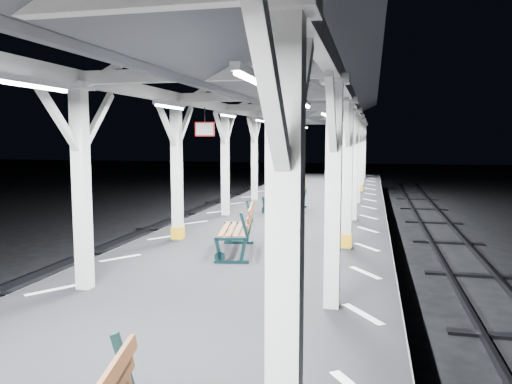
% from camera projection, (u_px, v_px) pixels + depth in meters
% --- Properties ---
extents(ground, '(120.00, 120.00, 0.00)m').
position_uv_depth(ground, '(236.00, 315.00, 9.75)').
color(ground, black).
rests_on(ground, ground).
extents(platform, '(6.00, 50.00, 1.00)m').
position_uv_depth(platform, '(236.00, 290.00, 9.70)').
color(platform, black).
rests_on(platform, ground).
extents(hazard_stripes_left, '(1.00, 48.00, 0.01)m').
position_uv_depth(hazard_stripes_left, '(120.00, 258.00, 10.20)').
color(hazard_stripes_left, silver).
rests_on(hazard_stripes_left, platform).
extents(hazard_stripes_right, '(1.00, 48.00, 0.01)m').
position_uv_depth(hazard_stripes_right, '(365.00, 273.00, 9.09)').
color(hazard_stripes_right, silver).
rests_on(hazard_stripes_right, platform).
extents(track_left, '(2.20, 60.00, 0.16)m').
position_uv_depth(track_left, '(15.00, 293.00, 10.88)').
color(track_left, '#2D2D33').
rests_on(track_left, ground).
extents(canopy, '(5.40, 49.00, 4.65)m').
position_uv_depth(canopy, '(235.00, 78.00, 9.24)').
color(canopy, silver).
rests_on(canopy, platform).
extents(bench_mid, '(1.04, 1.99, 1.03)m').
position_uv_depth(bench_mid, '(240.00, 228.00, 10.60)').
color(bench_mid, '#0E272A').
rests_on(bench_mid, platform).
extents(bench_far, '(1.30, 2.02, 1.03)m').
position_uv_depth(bench_far, '(288.00, 194.00, 16.86)').
color(bench_far, '#0E272A').
rests_on(bench_far, platform).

